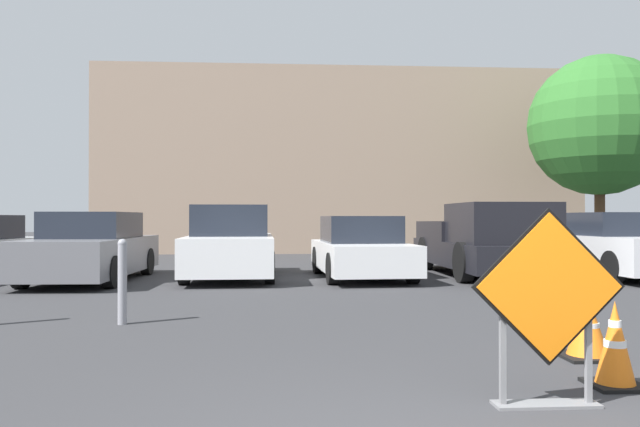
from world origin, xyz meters
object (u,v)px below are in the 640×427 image
(parked_car_second, at_px, (91,249))
(parked_car_fourth, at_px, (361,249))
(bollard_nearest, at_px, (122,279))
(parked_car_third, at_px, (231,245))
(traffic_cone_nearest, at_px, (615,345))
(road_closed_sign, at_px, (548,303))
(traffic_cone_second, at_px, (587,326))
(pickup_truck, at_px, (487,244))
(parked_car_fifth, at_px, (616,247))

(parked_car_second, distance_m, parked_car_fourth, 5.71)
(parked_car_fourth, height_order, bollard_nearest, parked_car_fourth)
(parked_car_second, distance_m, parked_car_third, 2.90)
(traffic_cone_nearest, xyz_separation_m, parked_car_fourth, (-0.80, 8.88, 0.30))
(parked_car_second, height_order, parked_car_third, parked_car_third)
(road_closed_sign, distance_m, traffic_cone_second, 1.86)
(traffic_cone_nearest, distance_m, pickup_truck, 9.22)
(parked_car_fifth, bearing_deg, bollard_nearest, 28.83)
(road_closed_sign, distance_m, bollard_nearest, 5.26)
(road_closed_sign, bearing_deg, traffic_cone_nearest, 32.93)
(traffic_cone_nearest, bearing_deg, traffic_cone_second, 73.81)
(parked_car_fifth, xyz_separation_m, bollard_nearest, (-9.44, -5.55, -0.12))
(parked_car_second, bearing_deg, pickup_truck, -175.76)
(parked_car_third, bearing_deg, traffic_cone_nearest, 110.22)
(traffic_cone_nearest, height_order, parked_car_third, parked_car_third)
(traffic_cone_nearest, distance_m, traffic_cone_second, 1.03)
(traffic_cone_second, relative_size, parked_car_fourth, 0.15)
(parked_car_second, height_order, bollard_nearest, parked_car_second)
(parked_car_third, relative_size, parked_car_fourth, 1.08)
(road_closed_sign, relative_size, pickup_truck, 0.25)
(traffic_cone_second, bearing_deg, road_closed_sign, -125.04)
(traffic_cone_nearest, distance_m, parked_car_fourth, 8.92)
(traffic_cone_second, height_order, bollard_nearest, bollard_nearest)
(parked_car_fourth, relative_size, parked_car_fifth, 0.96)
(parked_car_third, xyz_separation_m, parked_car_fifth, (8.56, -0.42, -0.05))
(pickup_truck, bearing_deg, traffic_cone_second, 77.64)
(parked_car_fourth, xyz_separation_m, bollard_nearest, (-3.73, -5.71, -0.07))
(pickup_truck, distance_m, parked_car_fifth, 2.87)
(road_closed_sign, bearing_deg, traffic_cone_second, 54.96)
(parked_car_third, bearing_deg, pickup_truck, 176.85)
(traffic_cone_second, height_order, pickup_truck, pickup_truck)
(traffic_cone_second, bearing_deg, parked_car_third, 115.83)
(traffic_cone_second, relative_size, parked_car_second, 0.13)
(bollard_nearest, bearing_deg, traffic_cone_nearest, -34.90)
(parked_car_third, bearing_deg, parked_car_second, 8.54)
(parked_car_fifth, bearing_deg, parked_car_fourth, -3.26)
(road_closed_sign, xyz_separation_m, parked_car_third, (-2.91, 9.62, -0.00))
(road_closed_sign, bearing_deg, parked_car_third, 106.81)
(parked_car_second, xyz_separation_m, pickup_truck, (8.56, 0.35, 0.08))
(traffic_cone_second, bearing_deg, pickup_truck, 77.53)
(traffic_cone_nearest, height_order, parked_car_second, parked_car_second)
(traffic_cone_second, xyz_separation_m, pickup_truck, (1.77, 7.98, 0.45))
(parked_car_fifth, distance_m, bollard_nearest, 10.95)
(pickup_truck, distance_m, bollard_nearest, 8.79)
(parked_car_second, xyz_separation_m, parked_car_fifth, (11.41, 0.09, 0.01))
(traffic_cone_second, relative_size, parked_car_third, 0.13)
(parked_car_fourth, bearing_deg, parked_car_fifth, 175.42)
(traffic_cone_second, bearing_deg, traffic_cone_nearest, -106.19)
(parked_car_fourth, xyz_separation_m, parked_car_fifth, (5.71, -0.16, 0.05))
(parked_car_third, height_order, pickup_truck, pickup_truck)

